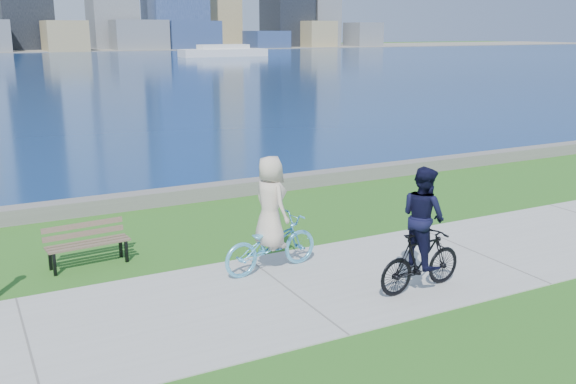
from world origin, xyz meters
The scene contains 7 objects.
ground centered at (0.00, 0.00, 0.00)m, with size 320.00×320.00×0.00m, color #245C18.
concrete_path centered at (0.00, 0.00, 0.01)m, with size 80.00×3.50×0.02m, color #A0A19B.
seawall centered at (0.00, 6.20, 0.17)m, with size 90.00×0.50×0.35m, color #65635F.
ferry_far centered at (32.67, 84.17, 0.75)m, with size 13.22×3.78×1.79m.
park_bench centered at (-2.68, 2.81, 0.46)m, with size 1.49×0.62×0.75m.
cyclist_woman centered at (0.13, 0.99, 0.78)m, with size 0.88×1.92×2.05m.
cyclist_man centered at (1.89, -0.92, 0.89)m, with size 0.66×1.68×2.05m.
Camera 1 is at (-4.52, -8.59, 4.16)m, focal length 40.00 mm.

